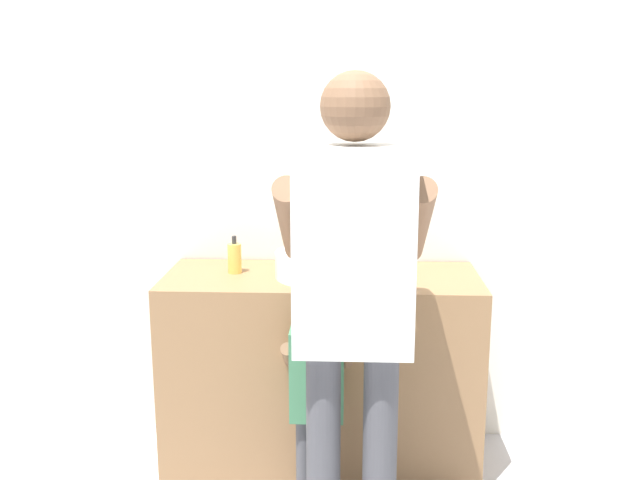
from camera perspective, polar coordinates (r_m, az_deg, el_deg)
back_wall at (r=3.27m, az=0.38°, el=6.68°), size 4.40×0.08×2.70m
vanity_cabinet at (r=3.18m, az=0.13°, el=-10.51°), size 1.36×0.54×0.87m
sink_basin at (r=3.00m, az=0.11°, el=-1.95°), size 0.40×0.40×0.11m
faucet at (r=3.23m, az=0.30°, el=-0.49°), size 0.18×0.14×0.18m
toothbrush_cup at (r=3.09m, az=6.31°, el=-1.66°), size 0.07×0.07×0.21m
soap_bottle at (r=3.09m, az=-6.94°, el=-1.44°), size 0.06×0.06×0.17m
child_toddler at (r=2.77m, az=-0.24°, el=-11.83°), size 0.28×0.28×0.90m
adult_parent at (r=2.37m, az=2.72°, el=-3.30°), size 0.53×0.56×1.72m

